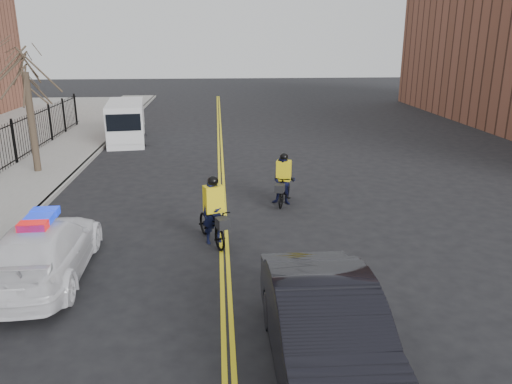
{
  "coord_description": "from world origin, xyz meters",
  "views": [
    {
      "loc": [
        -0.1,
        -10.7,
        5.46
      ],
      "look_at": [
        0.93,
        2.62,
        1.3
      ],
      "focal_mm": 35.0,
      "sensor_mm": 36.0,
      "label": 1
    }
  ],
  "objects": [
    {
      "name": "ground",
      "position": [
        0.0,
        0.0,
        0.0
      ],
      "size": [
        120.0,
        120.0,
        0.0
      ],
      "primitive_type": "plane",
      "color": "black",
      "rests_on": "ground"
    },
    {
      "name": "center_line_left",
      "position": [
        -0.08,
        8.0,
        0.01
      ],
      "size": [
        0.1,
        60.0,
        0.01
      ],
      "primitive_type": "cube",
      "color": "yellow",
      "rests_on": "ground"
    },
    {
      "name": "center_line_right",
      "position": [
        0.08,
        8.0,
        0.01
      ],
      "size": [
        0.1,
        60.0,
        0.01
      ],
      "primitive_type": "cube",
      "color": "yellow",
      "rests_on": "ground"
    },
    {
      "name": "sidewalk",
      "position": [
        -7.5,
        8.0,
        0.07
      ],
      "size": [
        3.0,
        60.0,
        0.15
      ],
      "primitive_type": "cube",
      "color": "gray",
      "rests_on": "ground"
    },
    {
      "name": "curb",
      "position": [
        -6.0,
        8.0,
        0.07
      ],
      "size": [
        0.2,
        60.0,
        0.15
      ],
      "primitive_type": "cube",
      "color": "gray",
      "rests_on": "ground"
    },
    {
      "name": "street_tree",
      "position": [
        -7.6,
        10.0,
        3.53
      ],
      "size": [
        3.2,
        3.2,
        4.8
      ],
      "color": "#392D21",
      "rests_on": "sidewalk"
    },
    {
      "name": "police_cruiser",
      "position": [
        -4.23,
        0.36,
        0.71
      ],
      "size": [
        2.13,
        4.9,
        1.56
      ],
      "rotation": [
        0.0,
        0.0,
        3.18
      ],
      "color": "white",
      "rests_on": "ground"
    },
    {
      "name": "dark_sedan",
      "position": [
        1.6,
        -3.71,
        0.82
      ],
      "size": [
        1.79,
        5.02,
        1.65
      ],
      "primitive_type": "imported",
      "rotation": [
        0.0,
        0.0,
        0.01
      ],
      "color": "black",
      "rests_on": "ground"
    },
    {
      "name": "cargo_van",
      "position": [
        -5.03,
        16.56,
        1.04
      ],
      "size": [
        2.46,
        5.26,
        2.12
      ],
      "rotation": [
        0.0,
        0.0,
        0.13
      ],
      "color": "silver",
      "rests_on": "ground"
    },
    {
      "name": "cyclist_near",
      "position": [
        -0.26,
        2.19,
        0.67
      ],
      "size": [
        1.31,
        2.06,
        1.91
      ],
      "rotation": [
        0.0,
        0.0,
        0.35
      ],
      "color": "black",
      "rests_on": "ground"
    },
    {
      "name": "cyclist_far",
      "position": [
        2.08,
        5.36,
        0.7
      ],
      "size": [
        1.04,
        1.83,
        1.78
      ],
      "rotation": [
        0.0,
        0.0,
        -0.33
      ],
      "color": "black",
      "rests_on": "ground"
    }
  ]
}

